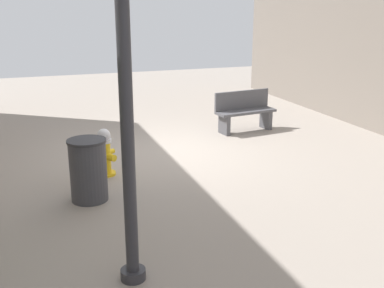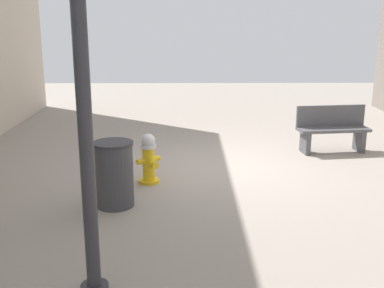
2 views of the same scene
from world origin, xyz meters
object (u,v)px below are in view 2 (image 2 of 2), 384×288
object	(u,v)px
bench_near	(332,129)
street_lamp	(80,44)
trash_bin	(114,174)
fire_hydrant	(149,158)

from	to	relation	value
bench_near	street_lamp	xyz separation A→B (m)	(3.93, 5.32, 2.01)
trash_bin	fire_hydrant	bearing A→B (deg)	-112.67
street_lamp	trash_bin	world-z (taller)	street_lamp
fire_hydrant	bench_near	xyz separation A→B (m)	(-3.64, -1.92, 0.06)
fire_hydrant	street_lamp	distance (m)	3.99
bench_near	trash_bin	world-z (taller)	trash_bin
fire_hydrant	trash_bin	bearing A→B (deg)	67.33
bench_near	trash_bin	distance (m)	5.02
bench_near	street_lamp	world-z (taller)	street_lamp
street_lamp	trash_bin	xyz separation A→B (m)	(0.14, -2.39, -2.00)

